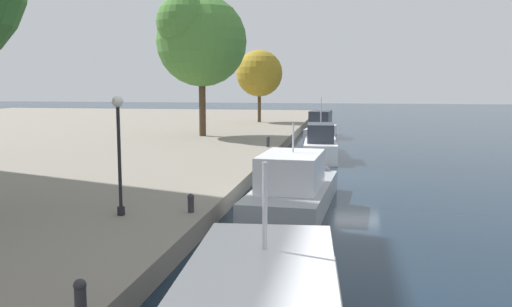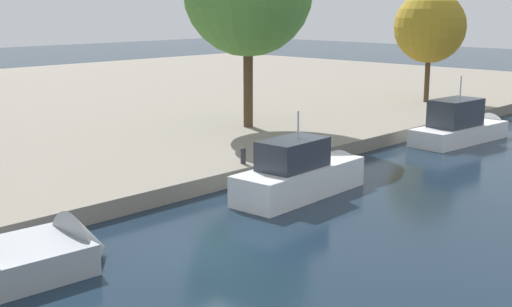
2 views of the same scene
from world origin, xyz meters
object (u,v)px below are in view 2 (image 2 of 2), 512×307
at_px(mooring_bollard_1, 243,155).
at_px(motor_yacht_2, 306,177).
at_px(motor_yacht_3, 464,129).
at_px(tree_3, 427,28).

bearing_deg(mooring_bollard_1, motor_yacht_2, -88.57).
xyz_separation_m(motor_yacht_2, mooring_bollard_1, (-0.09, 3.73, 0.42)).
relative_size(motor_yacht_2, motor_yacht_3, 0.94).
bearing_deg(tree_3, mooring_bollard_1, -168.99).
bearing_deg(motor_yacht_2, mooring_bollard_1, 88.48).
bearing_deg(motor_yacht_3, motor_yacht_2, -172.98).
distance_m(motor_yacht_2, motor_yacht_3, 15.56).
height_order(motor_yacht_2, motor_yacht_3, motor_yacht_3).
height_order(motor_yacht_3, mooring_bollard_1, motor_yacht_3).
xyz_separation_m(motor_yacht_2, tree_3, (24.36, 8.48, 5.56)).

